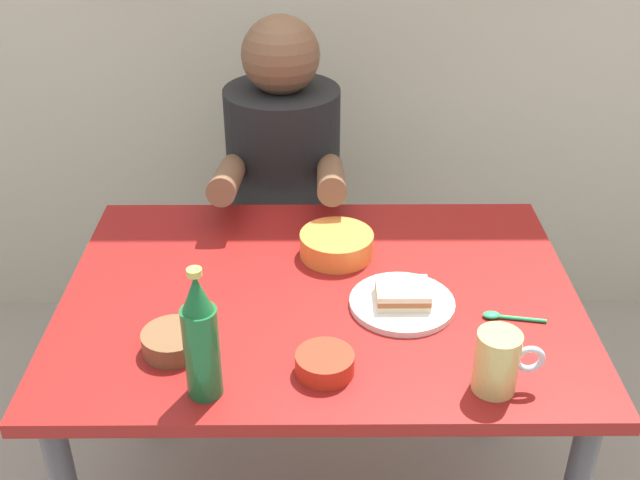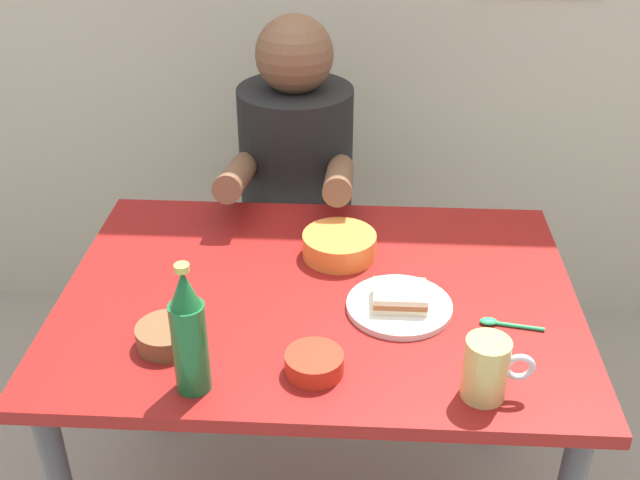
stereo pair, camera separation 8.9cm
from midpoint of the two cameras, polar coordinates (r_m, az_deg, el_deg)
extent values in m
cube|color=maroon|center=(1.68, 1.43, -4.28)|extent=(1.10, 0.80, 0.03)
cylinder|color=#3F3F44|center=(2.23, -11.14, -6.60)|extent=(0.05, 0.05, 0.71)
cylinder|color=#3F3F44|center=(2.22, 14.48, -7.37)|extent=(0.05, 0.05, 0.71)
cylinder|color=#4C4C51|center=(2.50, -0.54, -5.73)|extent=(0.08, 0.08, 0.41)
cylinder|color=brown|center=(2.37, -0.57, -1.35)|extent=(0.34, 0.34, 0.04)
cylinder|color=black|center=(2.23, -0.60, 4.76)|extent=(0.32, 0.32, 0.52)
sphere|color=brown|center=(2.10, -0.66, 13.48)|extent=(0.21, 0.21, 0.21)
cylinder|color=brown|center=(1.97, -4.88, 4.66)|extent=(0.07, 0.31, 0.14)
cylinder|color=brown|center=(1.96, 2.71, 4.48)|extent=(0.07, 0.31, 0.14)
cylinder|color=silver|center=(1.63, 7.41, -4.88)|extent=(0.22, 0.22, 0.01)
cube|color=beige|center=(1.62, 7.44, -4.50)|extent=(0.11, 0.09, 0.01)
cube|color=#9E592D|center=(1.61, 7.47, -4.15)|extent=(0.11, 0.09, 0.01)
cube|color=beige|center=(1.61, 7.49, -3.80)|extent=(0.11, 0.09, 0.01)
cylinder|color=#D1BC66|center=(1.41, 13.87, -9.20)|extent=(0.08, 0.08, 0.12)
torus|color=silver|center=(1.42, 16.22, -9.00)|extent=(0.06, 0.01, 0.06)
cylinder|color=#19602D|center=(1.38, -7.68, -7.86)|extent=(0.06, 0.06, 0.18)
cone|color=#19602D|center=(1.31, -8.05, -3.57)|extent=(0.05, 0.05, 0.07)
cylinder|color=#BFB74C|center=(1.29, -8.18, -2.06)|extent=(0.03, 0.03, 0.01)
cylinder|color=red|center=(1.45, 1.36, -9.08)|extent=(0.11, 0.11, 0.04)
cylinder|color=#A33521|center=(1.44, 1.36, -8.81)|extent=(0.09, 0.09, 0.02)
cylinder|color=brown|center=(1.53, -9.54, -6.97)|extent=(0.12, 0.12, 0.04)
cylinder|color=brown|center=(1.53, -9.57, -6.70)|extent=(0.10, 0.10, 0.02)
cylinder|color=orange|center=(1.78, 2.86, -0.40)|extent=(0.17, 0.17, 0.05)
cylinder|color=#B25B2D|center=(1.78, 2.87, -0.07)|extent=(0.14, 0.14, 0.02)
cylinder|color=#26A559|center=(1.62, 15.78, -6.13)|extent=(0.11, 0.03, 0.01)
ellipsoid|color=#26A559|center=(1.62, 13.85, -5.85)|extent=(0.04, 0.02, 0.01)
camera|label=1|loc=(0.04, -88.46, 0.91)|focal=43.55mm
camera|label=2|loc=(0.04, 91.54, -0.91)|focal=43.55mm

